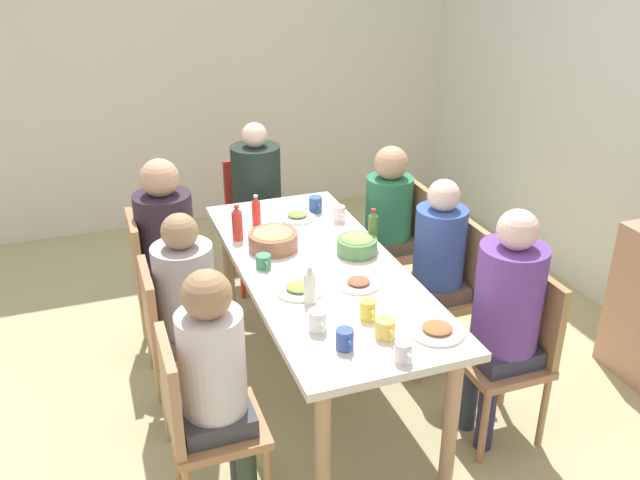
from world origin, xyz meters
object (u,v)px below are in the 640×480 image
object	(u,v)px
plate_2	(299,289)
bottle_2	(237,224)
bowl_0	(357,244)
chair_4	(515,346)
chair_6	(255,215)
plate_1	(297,216)
chair_0	(174,336)
cup_6	(318,321)
cup_0	(316,204)
bottle_0	(310,286)
bottle_1	(256,211)
cup_5	(339,214)
person_5	(216,374)
plate_0	(437,330)
person_1	(168,239)
person_0	(189,301)
chair_5	(198,418)
person_6	(257,190)
cup_2	(403,352)
cup_7	(385,328)
plate_3	(359,283)
cup_1	(264,262)
bowl_1	(273,239)
chair_1	(156,277)
person_3	(437,259)
bottle_3	(373,229)
chair_2	(398,239)
chair_3	(448,285)
person_2	(387,214)
person_4	(505,308)
cup_4	(345,339)
dining_table	(320,281)
cup_3	(368,310)

from	to	relation	value
plate_2	bottle_2	world-z (taller)	bottle_2
bowl_0	chair_4	bearing A→B (deg)	36.85
chair_6	plate_1	distance (m)	0.80
chair_0	cup_6	bearing A→B (deg)	44.55
cup_0	bottle_0	xyz separation A→B (m)	(1.03, -0.39, 0.04)
cup_0	bottle_1	size ratio (longest dim) A/B	0.61
cup_5	person_5	bearing A→B (deg)	-40.47
plate_0	person_1	bearing A→B (deg)	-146.09
person_0	plate_1	distance (m)	1.01
chair_5	bottle_2	distance (m)	1.27
person_6	cup_2	xyz separation A→B (m)	(2.20, 0.04, 0.09)
cup_2	person_5	bearing A→B (deg)	-108.97
chair_5	plate_1	size ratio (longest dim) A/B	4.17
chair_4	plate_0	bearing A→B (deg)	-77.72
chair_5	cup_7	bearing A→B (deg)	85.59
plate_3	cup_1	world-z (taller)	cup_1
plate_3	chair_5	bearing A→B (deg)	-66.16
plate_3	bowl_1	bearing A→B (deg)	-153.06
chair_1	person_3	world-z (taller)	person_3
cup_6	bottle_3	world-z (taller)	bottle_3
chair_4	chair_0	bearing A→B (deg)	-112.84
cup_1	chair_2	bearing A→B (deg)	118.63
bowl_1	plate_2	bearing A→B (deg)	-1.64
chair_3	person_2	bearing A→B (deg)	-172.18
person_2	bottle_0	size ratio (longest dim) A/B	5.93
plate_3	bottle_2	bearing A→B (deg)	-149.19
person_4	cup_5	distance (m)	1.24
plate_2	cup_0	size ratio (longest dim) A/B	2.02
chair_2	cup_4	world-z (taller)	chair_2
chair_6	chair_5	bearing A→B (deg)	-21.14
chair_2	cup_0	xyz separation A→B (m)	(-0.03, -0.57, 0.31)
plate_3	cup_2	distance (m)	0.65
cup_2	dining_table	bearing A→B (deg)	-177.79
bowl_1	plate_1	bearing A→B (deg)	144.07
bottle_3	cup_4	bearing A→B (deg)	-30.29
bottle_1	person_3	bearing A→B (deg)	54.78
cup_2	cup_6	xyz separation A→B (m)	(-0.34, -0.25, 0.00)
person_2	plate_0	xyz separation A→B (m)	(1.44, -0.43, 0.09)
cup_5	bottle_3	distance (m)	0.40
person_4	cup_3	xyz separation A→B (m)	(-0.10, -0.67, 0.07)
chair_0	chair_6	xyz separation A→B (m)	(-1.38, 0.79, 0.00)
chair_5	bowl_1	world-z (taller)	chair_5
chair_5	plate_0	xyz separation A→B (m)	(0.11, 1.06, 0.28)
dining_table	cup_7	bearing A→B (deg)	3.15
cup_6	chair_0	bearing A→B (deg)	-135.45
person_2	cup_3	world-z (taller)	person_2
plate_3	chair_0	bearing A→B (deg)	-106.68
cup_7	bottle_1	bearing A→B (deg)	-170.78
person_4	chair_5	bearing A→B (deg)	-90.00
chair_1	cup_1	xyz separation A→B (m)	(0.59, 0.50, 0.30)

